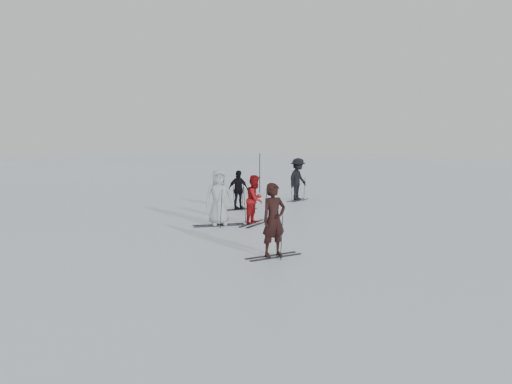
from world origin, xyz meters
TOP-DOWN VIEW (x-y plane):
  - ground at (0.00, 0.00)m, footprint 120.00×120.00m
  - skier_near_dark at (3.28, -3.79)m, footprint 0.70×0.79m
  - skier_red at (0.48, 0.11)m, footprint 0.68×0.85m
  - skier_grey at (-0.42, -0.77)m, footprint 1.07×1.07m
  - skier_uphill_left at (-1.89, 2.79)m, footprint 0.79×1.01m
  - skier_uphill_far at (-1.06, 6.78)m, footprint 0.83×1.33m
  - skis_near_dark at (3.28, -3.79)m, footprint 1.74×1.45m
  - skis_red at (0.48, 0.11)m, footprint 1.88×1.09m
  - skis_grey at (-0.42, -0.77)m, footprint 1.96×1.96m
  - skis_uphill_left at (-1.89, 2.79)m, footprint 1.91×1.59m
  - skis_uphill_far at (-1.06, 6.78)m, footprint 1.63×0.95m
  - piste_marker at (-4.33, 8.87)m, footprint 0.06×0.06m

SIDE VIEW (x-z plane):
  - ground at x=0.00m, z-range 0.00..0.00m
  - skis_near_dark at x=3.28m, z-range 0.00..1.12m
  - skis_uphill_far at x=-1.06m, z-range 0.00..1.15m
  - skis_uphill_left at x=-1.89m, z-range 0.00..1.23m
  - skis_grey at x=-0.42m, z-range 0.00..1.32m
  - skis_red at x=0.48m, z-range 0.00..1.33m
  - skier_uphill_left at x=-1.89m, z-range 0.00..1.60m
  - skier_red at x=0.48m, z-range 0.00..1.66m
  - skier_near_dark at x=3.28m, z-range 0.00..1.82m
  - skier_grey at x=-0.42m, z-range 0.00..1.87m
  - skier_uphill_far at x=-1.06m, z-range 0.00..1.98m
  - piste_marker at x=-4.33m, z-range 0.00..2.12m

